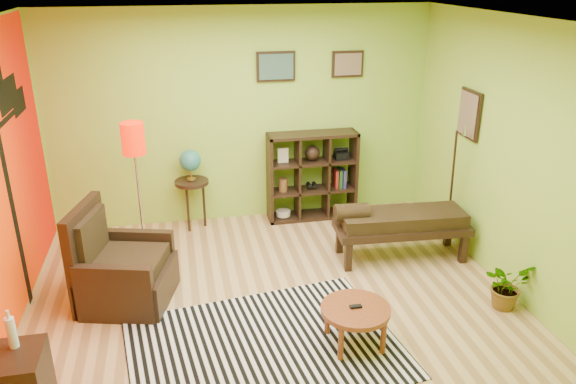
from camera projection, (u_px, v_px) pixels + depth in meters
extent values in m
plane|color=tan|center=(274.00, 303.00, 5.78)|extent=(5.00, 5.00, 0.00)
cube|color=#96C63D|center=(242.00, 118.00, 7.30)|extent=(5.00, 0.04, 2.80)
cube|color=#96C63D|center=(342.00, 309.00, 3.22)|extent=(5.00, 0.04, 2.80)
cube|color=#96C63D|center=(513.00, 159.00, 5.73)|extent=(0.04, 4.50, 2.80)
cube|color=white|center=(271.00, 21.00, 4.74)|extent=(5.00, 4.50, 0.04)
cube|color=black|center=(13.00, 209.00, 5.43)|extent=(0.01, 0.14, 2.10)
cube|color=black|center=(8.00, 94.00, 5.55)|extent=(0.01, 0.70, 0.32)
cube|color=black|center=(19.00, 102.00, 5.93)|extent=(0.01, 0.50, 0.26)
cube|color=black|center=(276.00, 66.00, 7.12)|extent=(0.50, 0.03, 0.38)
cube|color=#446B5E|center=(276.00, 67.00, 7.10)|extent=(0.44, 0.01, 0.32)
cube|color=black|center=(348.00, 64.00, 7.30)|extent=(0.42, 0.03, 0.34)
cube|color=#897057|center=(348.00, 64.00, 7.27)|extent=(0.36, 0.01, 0.28)
cube|color=black|center=(470.00, 114.00, 6.45)|extent=(0.03, 0.44, 0.56)
cube|color=#897057|center=(468.00, 114.00, 6.44)|extent=(0.01, 0.38, 0.50)
cylinder|color=black|center=(452.00, 185.00, 6.75)|extent=(0.23, 0.34, 1.46)
cone|color=silver|center=(465.00, 129.00, 6.34)|extent=(0.08, 0.09, 0.16)
cube|color=silver|center=(264.00, 347.00, 5.11)|extent=(2.62, 2.06, 0.01)
cylinder|color=brown|center=(356.00, 310.00, 5.04)|extent=(0.63, 0.63, 0.05)
cylinder|color=brown|center=(367.00, 313.00, 5.33)|extent=(0.05, 0.05, 0.34)
cylinder|color=brown|center=(327.00, 318.00, 5.24)|extent=(0.05, 0.05, 0.34)
cylinder|color=brown|center=(383.00, 337.00, 4.97)|extent=(0.05, 0.05, 0.34)
cylinder|color=brown|center=(341.00, 344.00, 4.89)|extent=(0.05, 0.05, 0.34)
cube|color=black|center=(356.00, 307.00, 5.02)|extent=(0.11, 0.05, 0.02)
cube|color=black|center=(129.00, 284.00, 5.78)|extent=(1.03, 1.01, 0.38)
cube|color=black|center=(87.00, 254.00, 5.68)|extent=(0.31, 0.82, 1.05)
cube|color=black|center=(115.00, 295.00, 5.37)|extent=(0.76, 0.29, 0.61)
cube|color=black|center=(140.00, 256.00, 6.10)|extent=(0.76, 0.29, 0.61)
cube|color=tan|center=(129.00, 262.00, 5.68)|extent=(0.82, 0.80, 0.13)
cube|color=tan|center=(92.00, 237.00, 5.60)|extent=(0.24, 0.61, 0.48)
cylinder|color=white|center=(12.00, 333.00, 4.11)|extent=(0.07, 0.07, 0.25)
cylinder|color=white|center=(8.00, 315.00, 4.06)|extent=(0.02, 0.02, 0.07)
cylinder|color=silver|center=(146.00, 264.00, 6.52)|extent=(0.26, 0.26, 0.03)
cylinder|color=silver|center=(140.00, 203.00, 6.23)|extent=(0.02, 0.02, 1.58)
cylinder|color=red|center=(133.00, 139.00, 5.96)|extent=(0.25, 0.25, 0.35)
cylinder|color=black|center=(192.00, 182.00, 7.26)|extent=(0.44, 0.44, 0.04)
cylinder|color=black|center=(204.00, 205.00, 7.41)|extent=(0.03, 0.03, 0.61)
cylinder|color=black|center=(187.00, 202.00, 7.48)|extent=(0.03, 0.03, 0.61)
cylinder|color=black|center=(188.00, 210.00, 7.26)|extent=(0.03, 0.03, 0.61)
cylinder|color=gold|center=(191.00, 179.00, 7.24)|extent=(0.11, 0.11, 0.02)
cylinder|color=gold|center=(191.00, 174.00, 7.22)|extent=(0.02, 0.02, 0.11)
sphere|color=#155DA8|center=(190.00, 161.00, 7.15)|extent=(0.27, 0.27, 0.27)
cube|color=black|center=(270.00, 179.00, 7.46)|extent=(0.04, 0.35, 1.20)
cube|color=black|center=(353.00, 173.00, 7.68)|extent=(0.04, 0.35, 1.20)
cube|color=black|center=(311.00, 215.00, 7.79)|extent=(1.20, 0.35, 0.04)
cube|color=black|center=(313.00, 135.00, 7.36)|extent=(1.20, 0.35, 0.04)
cube|color=black|center=(298.00, 177.00, 7.53)|extent=(0.03, 0.33, 1.12)
cube|color=black|center=(326.00, 175.00, 7.61)|extent=(0.03, 0.33, 1.12)
cube|color=black|center=(312.00, 190.00, 7.65)|extent=(1.12, 0.33, 0.03)
cube|color=black|center=(312.00, 162.00, 7.50)|extent=(1.12, 0.33, 0.03)
cylinder|color=beige|center=(283.00, 213.00, 7.69)|extent=(0.20, 0.20, 0.07)
sphere|color=black|center=(312.00, 153.00, 7.45)|extent=(0.20, 0.20, 0.20)
cube|color=black|center=(341.00, 155.00, 7.55)|extent=(0.18, 0.15, 0.10)
cylinder|color=black|center=(309.00, 185.00, 7.61)|extent=(0.06, 0.12, 0.06)
cylinder|color=black|center=(315.00, 185.00, 7.63)|extent=(0.06, 0.12, 0.06)
ellipsoid|color=#384C26|center=(339.00, 208.00, 7.83)|extent=(0.18, 0.18, 0.09)
cylinder|color=brown|center=(283.00, 185.00, 7.53)|extent=(0.12, 0.12, 0.18)
cube|color=beige|center=(283.00, 155.00, 7.38)|extent=(0.14, 0.03, 0.20)
cube|color=maroon|center=(335.00, 178.00, 7.66)|extent=(0.04, 0.18, 0.26)
cube|color=#1E4C1E|center=(339.00, 178.00, 7.67)|extent=(0.04, 0.18, 0.26)
cube|color=navy|center=(343.00, 178.00, 7.68)|extent=(0.04, 0.18, 0.26)
cube|color=black|center=(402.00, 227.00, 6.57)|extent=(1.59, 0.65, 0.09)
cube|color=tan|center=(403.00, 218.00, 6.52)|extent=(1.47, 0.58, 0.16)
cylinder|color=tan|center=(352.00, 212.00, 6.40)|extent=(0.40, 0.22, 0.20)
cube|color=black|center=(448.00, 232.00, 6.94)|extent=(0.08, 0.08, 0.34)
cube|color=black|center=(339.00, 239.00, 6.76)|extent=(0.08, 0.08, 0.34)
cube|color=black|center=(463.00, 249.00, 6.53)|extent=(0.08, 0.08, 0.34)
cube|color=black|center=(348.00, 257.00, 6.36)|extent=(0.08, 0.08, 0.34)
imported|color=#26661E|center=(506.00, 290.00, 5.67)|extent=(0.57, 0.60, 0.39)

